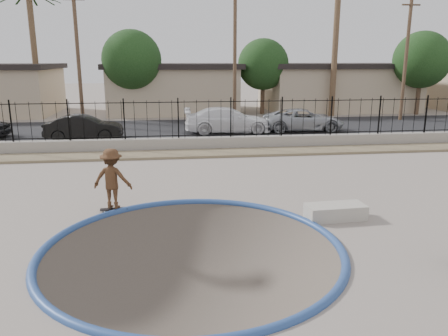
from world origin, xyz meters
name	(u,v)px	position (x,y,z in m)	size (l,w,h in m)	color
ground	(179,164)	(0.00, 12.00, -1.10)	(120.00, 120.00, 2.20)	gray
bowl_pit	(192,249)	(0.00, -1.00, 0.00)	(6.84, 6.84, 1.80)	#453C35
coping_ring	(192,249)	(0.00, -1.00, 0.00)	(7.04, 7.04, 0.20)	#294887
rock_strip	(180,154)	(0.00, 9.20, 0.06)	(42.00, 1.60, 0.11)	#8F805D
retaining_wall	(179,144)	(0.00, 10.30, 0.30)	(42.00, 0.45, 0.60)	gray
fence	(178,119)	(0.00, 10.30, 1.50)	(40.00, 0.04, 1.80)	black
street	(176,129)	(0.00, 17.00, 0.02)	(90.00, 8.00, 0.04)	black
house_center	(173,87)	(0.00, 26.50, 1.97)	(10.60, 8.60, 3.90)	tan
house_east	(336,86)	(14.00, 26.50, 1.97)	(12.60, 8.60, 3.90)	tan
palm_mid	(32,24)	(-10.00, 24.00, 6.69)	(2.30, 2.30, 9.30)	brown
palm_right	(337,16)	(12.00, 22.00, 7.33)	(2.30, 2.30, 10.30)	brown
utility_pole_left	(78,52)	(-6.00, 19.00, 4.70)	(1.70, 0.24, 9.00)	#473323
utility_pole_mid	(235,48)	(4.00, 19.00, 4.96)	(1.70, 0.24, 9.50)	#473323
utility_pole_right	(407,52)	(16.00, 19.00, 4.70)	(1.70, 0.24, 9.00)	#473323
street_tree_left	(132,60)	(-3.00, 23.00, 4.19)	(4.32, 4.32, 6.36)	#473323
street_tree_mid	(263,65)	(7.00, 24.00, 3.84)	(3.96, 3.96, 5.83)	#473323
street_tree_right	(422,60)	(19.00, 22.00, 4.19)	(4.32, 4.32, 6.36)	#473323
skater	(112,182)	(-2.09, 1.92, 0.86)	(1.12, 0.64, 1.73)	brown
skateboard	(114,209)	(-2.09, 1.92, 0.06)	(0.80, 0.26, 0.07)	black
concrete_ledge	(335,212)	(4.00, 0.50, 0.20)	(1.60, 0.70, 0.40)	#B1AA9D
car_b	(84,128)	(-4.96, 13.58, 0.70)	(1.41, 4.03, 1.33)	black
car_c	(228,120)	(3.00, 14.92, 0.77)	(2.07, 5.09, 1.48)	white
car_d	(304,120)	(7.60, 15.00, 0.70)	(2.21, 4.79, 1.33)	#A0A3A8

